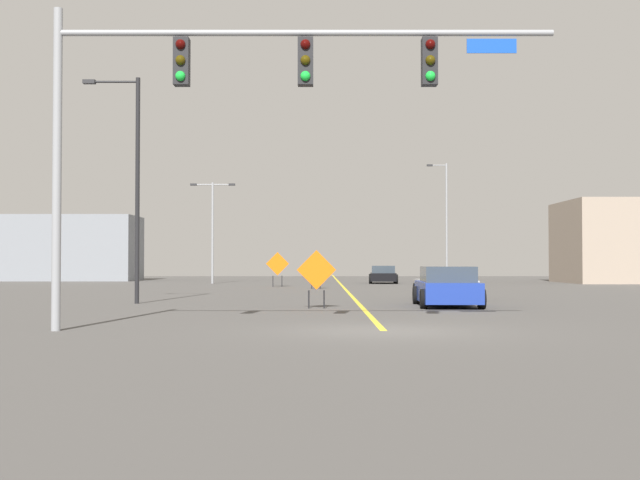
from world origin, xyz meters
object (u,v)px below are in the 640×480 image
Objects in this scene: street_lamp_near_right at (447,217)px; construction_sign_median_near at (279,265)px; street_lamp_far_right at (135,178)px; construction_sign_right_lane at (318,267)px; traffic_signal_assembly at (235,87)px; car_blue_passing at (449,287)px; construction_sign_left_shoulder at (318,272)px; car_black_mid at (385,275)px; street_lamp_far_left at (214,223)px; car_silver_near at (447,284)px.

construction_sign_median_near is (-12.39, -14.81, -3.70)m from street_lamp_near_right.
construction_sign_right_lane is (6.57, 16.41, -3.36)m from street_lamp_far_right.
construction_sign_median_near is (-0.65, 32.31, -4.06)m from traffic_signal_assembly.
construction_sign_right_lane is at bearing 86.59° from traffic_signal_assembly.
traffic_signal_assembly reaches higher than car_blue_passing.
construction_sign_left_shoulder is 31.92m from car_black_mid.
car_black_mid is at bearing 81.81° from construction_sign_left_shoulder.
street_lamp_far_left reaches higher than construction_sign_right_lane.
car_silver_near is at bearing 50.14° from construction_sign_left_shoulder.
street_lamp_near_right is 19.66m from construction_sign_median_near.
street_lamp_near_right is (11.74, 47.12, -0.36)m from traffic_signal_assembly.
traffic_signal_assembly is at bearing -88.84° from construction_sign_median_near.
construction_sign_left_shoulder is at bearing 78.50° from traffic_signal_assembly.
street_lamp_far_left is 27.99m from car_silver_near.
construction_sign_right_lane reaches higher than car_black_mid.
street_lamp_near_right is 2.32× the size of car_silver_near.
traffic_signal_assembly is 5.83× the size of construction_sign_left_shoulder.
street_lamp_far_left reaches higher than car_blue_passing.
street_lamp_far_right is 2.07× the size of car_silver_near.
construction_sign_median_near is at bearing -56.79° from street_lamp_far_left.
street_lamp_far_right is at bearing -115.32° from street_lamp_near_right.
traffic_signal_assembly is 40.19m from street_lamp_far_left.
street_lamp_near_right reaches higher than car_blue_passing.
street_lamp_far_right reaches higher than car_blue_passing.
car_black_mid is (11.90, 0.67, -3.62)m from street_lamp_far_left.
street_lamp_far_right is 4.35× the size of construction_sign_right_lane.
car_silver_near is at bearing -66.42° from construction_sign_median_near.
construction_sign_median_near is at bearing 95.99° from construction_sign_left_shoulder.
traffic_signal_assembly reaches higher than car_silver_near.
construction_sign_right_lane is at bearing 111.23° from car_silver_near.
construction_sign_left_shoulder is at bearing -98.19° from car_black_mid.
car_silver_near is at bearing -88.74° from car_black_mid.
car_black_mid is at bearing 68.87° from construction_sign_right_lane.
street_lamp_near_right is at bearing 61.76° from construction_sign_right_lane.
construction_sign_right_lane is (1.69, 28.41, -4.18)m from traffic_signal_assembly.
street_lamp_near_right reaches higher than construction_sign_median_near.
car_silver_near is 4.97m from car_blue_passing.
street_lamp_far_left is at bearing 123.21° from construction_sign_median_near.
street_lamp_far_left is at bearing 97.94° from traffic_signal_assembly.
street_lamp_far_right reaches higher than car_black_mid.
street_lamp_far_left reaches higher than construction_sign_median_near.
street_lamp_far_left reaches higher than construction_sign_left_shoulder.
street_lamp_near_right is at bearing 50.08° from construction_sign_median_near.
car_black_mid is at bearing 89.79° from car_blue_passing.
construction_sign_median_near reaches higher than construction_sign_right_lane.
street_lamp_far_left is 1.77× the size of car_silver_near.
car_blue_passing is at bearing -68.37° from street_lamp_far_left.
construction_sign_right_lane is (-10.05, -18.71, -3.82)m from street_lamp_near_right.
construction_sign_median_near is (4.22, 20.30, -3.24)m from street_lamp_far_right.
street_lamp_near_right reaches higher than street_lamp_far_left.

